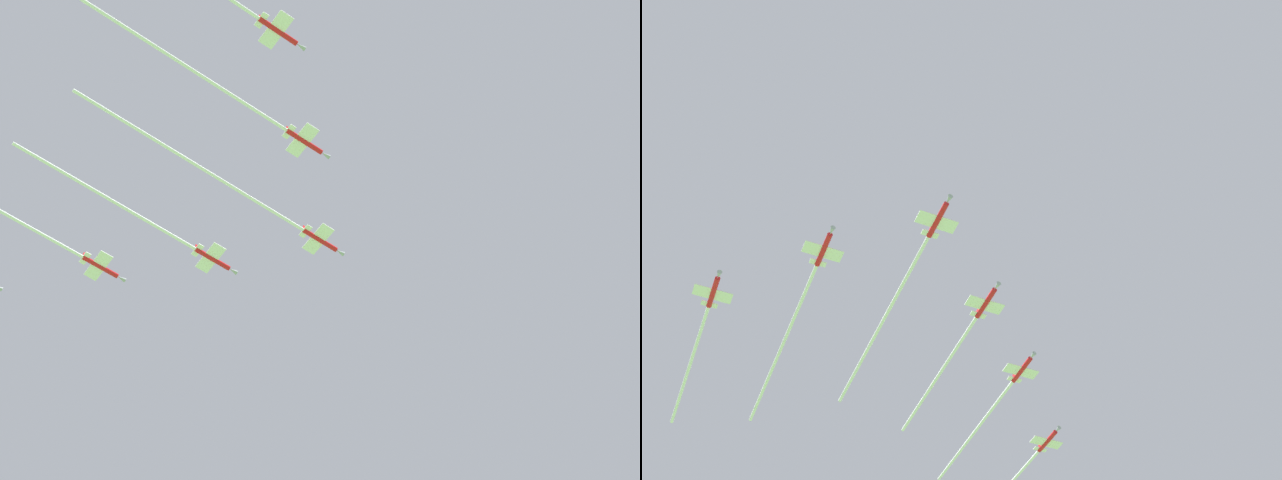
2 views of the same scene
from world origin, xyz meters
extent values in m
cylinder|color=red|center=(-11.69, 1.26, 197.84)|extent=(6.76, 6.35, 1.01)
cone|color=#9EA3AD|center=(-7.98, -2.17, 197.84)|extent=(2.00, 1.95, 0.96)
cube|color=white|center=(-12.03, 1.57, 197.80)|extent=(7.15, 7.39, 0.17)
cube|color=white|center=(-14.35, 3.72, 197.84)|extent=(3.06, 3.17, 0.17)
cube|color=red|center=(-14.30, 3.67, 198.67)|extent=(1.18, 1.11, 1.65)
cylinder|color=white|center=(-34.29, 22.14, 197.84)|extent=(39.59, 36.66, 0.71)
cylinder|color=red|center=(-12.02, 23.78, 197.15)|extent=(6.76, 6.35, 1.01)
cone|color=#9EA3AD|center=(-8.31, 20.35, 197.15)|extent=(2.00, 1.95, 0.96)
cube|color=white|center=(-12.35, 24.09, 197.10)|extent=(7.15, 7.39, 0.17)
cube|color=white|center=(-14.68, 26.24, 197.15)|extent=(3.06, 3.17, 0.17)
cube|color=red|center=(-14.62, 26.19, 197.98)|extent=(1.18, 1.11, 1.65)
cylinder|color=white|center=(-30.39, 40.75, 197.15)|extent=(31.14, 28.85, 0.71)
cylinder|color=red|center=(-34.17, -0.19, 198.54)|extent=(6.76, 6.35, 1.01)
cone|color=#9EA3AD|center=(-30.45, -3.62, 198.54)|extent=(2.00, 1.95, 0.96)
cube|color=white|center=(-34.50, 0.12, 198.49)|extent=(7.15, 7.39, 0.17)
cube|color=white|center=(-36.82, 2.27, 198.54)|extent=(3.06, 3.17, 0.17)
cube|color=red|center=(-36.77, 2.22, 199.37)|extent=(1.18, 1.11, 1.65)
cylinder|color=white|center=(-56.87, 20.79, 198.54)|extent=(39.82, 36.87, 0.71)
cylinder|color=red|center=(-13.73, 47.58, 198.76)|extent=(6.76, 6.35, 1.01)
cone|color=#9EA3AD|center=(-10.02, 44.15, 198.76)|extent=(2.00, 1.95, 0.96)
cube|color=white|center=(-14.07, 47.89, 198.72)|extent=(7.15, 7.39, 0.17)
cube|color=white|center=(-16.39, 50.04, 198.76)|extent=(3.06, 3.17, 0.17)
cube|color=red|center=(-16.34, 49.99, 199.59)|extent=(1.18, 1.11, 1.65)
cylinder|color=red|center=(-58.03, -0.36, 196.93)|extent=(6.76, 6.35, 1.01)
cone|color=#9EA3AD|center=(-54.32, -3.79, 196.93)|extent=(2.00, 1.95, 0.96)
cube|color=white|center=(-58.36, -0.05, 196.88)|extent=(7.15, 7.39, 0.17)
cube|color=white|center=(-60.69, 2.10, 196.93)|extent=(3.06, 3.17, 0.17)
cube|color=red|center=(-60.63, 2.05, 197.75)|extent=(1.18, 1.11, 1.65)
camera|label=1|loc=(-134.32, -23.62, 2.87)|focal=63.75mm
camera|label=2|loc=(30.81, -83.27, 89.52)|focal=45.84mm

